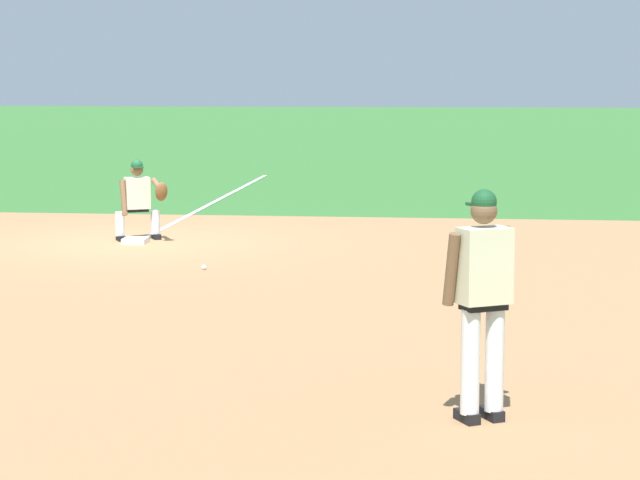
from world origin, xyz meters
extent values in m
plane|color=#336B2D|center=(0.00, 0.00, 0.00)|extent=(160.00, 160.00, 0.00)
cube|color=#9E754C|center=(-4.93, -2.72, 0.00)|extent=(18.00, 18.00, 0.01)
cube|color=white|center=(6.72, 0.00, 0.01)|extent=(13.44, 0.10, 0.00)
cube|color=white|center=(0.00, 0.00, 0.04)|extent=(0.38, 0.38, 0.09)
sphere|color=white|center=(-2.57, -1.67, 0.04)|extent=(0.07, 0.07, 0.07)
cube|color=black|center=(-9.89, -5.33, 0.04)|extent=(0.28, 0.22, 0.09)
cylinder|color=white|center=(-9.92, -5.35, 0.50)|extent=(0.15, 0.15, 0.84)
cube|color=black|center=(-9.78, -5.52, 0.04)|extent=(0.28, 0.22, 0.09)
cylinder|color=white|center=(-9.82, -5.54, 0.50)|extent=(0.15, 0.15, 0.84)
cube|color=black|center=(-9.87, -5.45, 0.94)|extent=(0.34, 0.39, 0.06)
cube|color=beige|center=(-9.87, -5.45, 1.26)|extent=(0.40, 0.47, 0.60)
sphere|color=brown|center=(-9.85, -5.44, 1.69)|extent=(0.21, 0.21, 0.21)
sphere|color=#194C28|center=(-9.85, -5.44, 1.76)|extent=(0.20, 0.20, 0.20)
cube|color=#194C28|center=(-9.77, -5.39, 1.74)|extent=(0.18, 0.20, 0.02)
cylinder|color=brown|center=(-9.93, -5.19, 1.23)|extent=(0.21, 0.17, 0.59)
cylinder|color=brown|center=(-9.49, -5.52, 1.35)|extent=(0.50, 0.33, 0.41)
ellipsoid|color=brown|center=(-9.42, -5.48, 1.19)|extent=(0.36, 0.32, 0.34)
cube|color=black|center=(0.52, -0.21, 0.04)|extent=(0.28, 0.22, 0.09)
cylinder|color=white|center=(0.56, -0.19, 0.28)|extent=(0.15, 0.15, 0.40)
cube|color=black|center=(0.24, 0.32, 0.04)|extent=(0.28, 0.22, 0.09)
cylinder|color=white|center=(0.28, 0.33, 0.28)|extent=(0.15, 0.15, 0.40)
cube|color=black|center=(0.42, 0.07, 0.50)|extent=(0.34, 0.39, 0.06)
cube|color=beige|center=(0.42, 0.07, 0.78)|extent=(0.40, 0.47, 0.52)
sphere|color=brown|center=(0.40, 0.06, 1.17)|extent=(0.21, 0.21, 0.21)
sphere|color=#194C28|center=(0.40, 0.06, 1.24)|extent=(0.20, 0.20, 0.20)
cube|color=#194C28|center=(0.32, 0.02, 1.22)|extent=(0.18, 0.20, 0.02)
cylinder|color=brown|center=(0.17, -0.35, 0.92)|extent=(0.56, 0.36, 0.24)
cylinder|color=brown|center=(0.21, 0.24, 0.72)|extent=(0.25, 0.19, 0.58)
ellipsoid|color=brown|center=(-0.02, -0.45, 0.85)|extent=(0.29, 0.28, 0.35)
camera|label=1|loc=(-19.58, -5.26, 2.76)|focal=70.00mm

